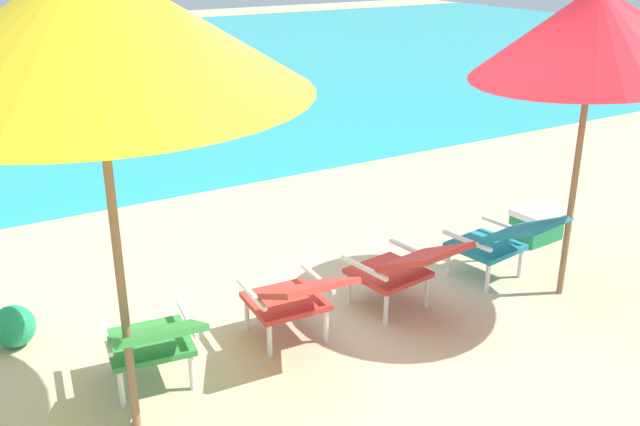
{
  "coord_description": "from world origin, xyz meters",
  "views": [
    {
      "loc": [
        -2.6,
        -4.04,
        2.71
      ],
      "look_at": [
        0.0,
        0.26,
        0.75
      ],
      "focal_mm": 39.68,
      "sensor_mm": 36.0,
      "label": 1
    }
  ],
  "objects_px": {
    "lounge_chair_near_left": "(296,296)",
    "beach_ball": "(13,326)",
    "lounge_chair_far_right": "(504,239)",
    "cooler_box": "(537,224)",
    "lounge_chair_far_left": "(152,339)",
    "lounge_chair_near_right": "(405,266)",
    "beach_umbrella_left": "(91,25)",
    "beach_umbrella_right": "(595,30)"
  },
  "relations": [
    {
      "from": "lounge_chair_near_right",
      "to": "lounge_chair_far_right",
      "type": "distance_m",
      "value": 1.01
    },
    {
      "from": "lounge_chair_near_left",
      "to": "lounge_chair_near_right",
      "type": "height_order",
      "value": "same"
    },
    {
      "from": "lounge_chair_near_right",
      "to": "beach_umbrella_left",
      "type": "xyz_separation_m",
      "value": [
        -2.18,
        -0.26,
        1.92
      ]
    },
    {
      "from": "lounge_chair_far_left",
      "to": "beach_umbrella_left",
      "type": "height_order",
      "value": "beach_umbrella_left"
    },
    {
      "from": "beach_umbrella_left",
      "to": "beach_umbrella_right",
      "type": "height_order",
      "value": "beach_umbrella_left"
    },
    {
      "from": "beach_umbrella_right",
      "to": "cooler_box",
      "type": "xyz_separation_m",
      "value": [
        0.66,
        0.88,
        -1.94
      ]
    },
    {
      "from": "lounge_chair_far_right",
      "to": "beach_ball",
      "type": "bearing_deg",
      "value": 163.77
    },
    {
      "from": "lounge_chair_near_left",
      "to": "lounge_chair_near_right",
      "type": "relative_size",
      "value": 0.97
    },
    {
      "from": "lounge_chair_near_right",
      "to": "beach_ball",
      "type": "height_order",
      "value": "lounge_chair_near_right"
    },
    {
      "from": "lounge_chair_far_left",
      "to": "lounge_chair_near_left",
      "type": "bearing_deg",
      "value": 1.99
    },
    {
      "from": "lounge_chair_near_left",
      "to": "beach_umbrella_left",
      "type": "height_order",
      "value": "beach_umbrella_left"
    },
    {
      "from": "beach_umbrella_left",
      "to": "beach_umbrella_right",
      "type": "distance_m",
      "value": 3.5
    },
    {
      "from": "lounge_chair_far_right",
      "to": "beach_umbrella_left",
      "type": "relative_size",
      "value": 0.31
    },
    {
      "from": "lounge_chair_near_right",
      "to": "cooler_box",
      "type": "bearing_deg",
      "value": 13.89
    },
    {
      "from": "beach_umbrella_right",
      "to": "cooler_box",
      "type": "distance_m",
      "value": 2.23
    },
    {
      "from": "beach_umbrella_right",
      "to": "lounge_chair_near_left",
      "type": "bearing_deg",
      "value": 169.83
    },
    {
      "from": "lounge_chair_far_left",
      "to": "lounge_chair_near_left",
      "type": "distance_m",
      "value": 1.03
    },
    {
      "from": "lounge_chair_far_right",
      "to": "beach_ball",
      "type": "xyz_separation_m",
      "value": [
        -3.66,
        1.06,
        -0.25
      ]
    },
    {
      "from": "lounge_chair_far_left",
      "to": "cooler_box",
      "type": "relative_size",
      "value": 1.9
    },
    {
      "from": "lounge_chair_far_left",
      "to": "beach_umbrella_left",
      "type": "bearing_deg",
      "value": -131.95
    },
    {
      "from": "cooler_box",
      "to": "lounge_chair_near_right",
      "type": "bearing_deg",
      "value": -166.11
    },
    {
      "from": "beach_ball",
      "to": "beach_umbrella_right",
      "type": "bearing_deg",
      "value": -20.14
    },
    {
      "from": "lounge_chair_near_right",
      "to": "beach_umbrella_right",
      "type": "height_order",
      "value": "beach_umbrella_right"
    },
    {
      "from": "lounge_chair_near_left",
      "to": "lounge_chair_far_right",
      "type": "xyz_separation_m",
      "value": [
        1.95,
        -0.02,
        0.0
      ]
    },
    {
      "from": "lounge_chair_far_right",
      "to": "beach_umbrella_right",
      "type": "xyz_separation_m",
      "value": [
        0.29,
        -0.38,
        1.7
      ]
    },
    {
      "from": "lounge_chair_far_right",
      "to": "cooler_box",
      "type": "height_order",
      "value": "lounge_chair_far_right"
    },
    {
      "from": "lounge_chair_far_left",
      "to": "beach_umbrella_left",
      "type": "distance_m",
      "value": 1.94
    },
    {
      "from": "beach_umbrella_right",
      "to": "cooler_box",
      "type": "bearing_deg",
      "value": 53.25
    },
    {
      "from": "cooler_box",
      "to": "beach_umbrella_right",
      "type": "bearing_deg",
      "value": -126.75
    },
    {
      "from": "beach_umbrella_left",
      "to": "beach_ball",
      "type": "relative_size",
      "value": 9.94
    },
    {
      "from": "lounge_chair_far_left",
      "to": "beach_ball",
      "type": "xyz_separation_m",
      "value": [
        -0.67,
        1.08,
        -0.25
      ]
    },
    {
      "from": "lounge_chair_far_right",
      "to": "cooler_box",
      "type": "distance_m",
      "value": 1.1
    },
    {
      "from": "lounge_chair_near_left",
      "to": "lounge_chair_far_left",
      "type": "bearing_deg",
      "value": -178.01
    },
    {
      "from": "lounge_chair_near_left",
      "to": "beach_ball",
      "type": "relative_size",
      "value": 2.98
    },
    {
      "from": "cooler_box",
      "to": "lounge_chair_near_left",
      "type": "bearing_deg",
      "value": -170.7
    },
    {
      "from": "lounge_chair_far_right",
      "to": "beach_umbrella_right",
      "type": "bearing_deg",
      "value": -52.66
    },
    {
      "from": "lounge_chair_far_left",
      "to": "beach_umbrella_right",
      "type": "height_order",
      "value": "beach_umbrella_right"
    },
    {
      "from": "lounge_chair_far_left",
      "to": "lounge_chair_far_right",
      "type": "xyz_separation_m",
      "value": [
        2.99,
        0.02,
        0.0
      ]
    },
    {
      "from": "lounge_chair_far_left",
      "to": "lounge_chair_near_left",
      "type": "relative_size",
      "value": 1.03
    },
    {
      "from": "lounge_chair_near_left",
      "to": "lounge_chair_far_right",
      "type": "distance_m",
      "value": 1.95
    },
    {
      "from": "lounge_chair_far_right",
      "to": "lounge_chair_near_right",
      "type": "bearing_deg",
      "value": 179.5
    },
    {
      "from": "lounge_chair_far_left",
      "to": "beach_ball",
      "type": "height_order",
      "value": "lounge_chair_far_left"
    }
  ]
}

